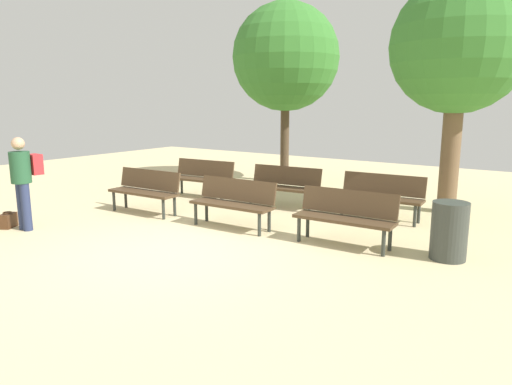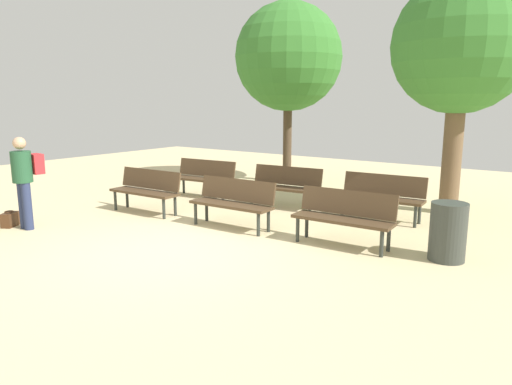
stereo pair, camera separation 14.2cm
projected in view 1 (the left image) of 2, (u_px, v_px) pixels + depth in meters
name	position (u px, v px, depth m)	size (l,w,h in m)	color
ground_plane	(176.00, 249.00, 7.29)	(24.00, 24.00, 0.00)	beige
bench_r0_c0	(146.00, 188.00, 9.60)	(1.62, 0.54, 0.87)	#4C3823
bench_r0_c1	(234.00, 200.00, 8.47)	(1.62, 0.53, 0.87)	#4C3823
bench_r0_c2	(346.00, 214.00, 7.43)	(1.62, 0.54, 0.87)	#4C3823
bench_r1_c0	(202.00, 176.00, 11.19)	(1.64, 0.62, 0.87)	#4C3823
bench_r1_c1	(284.00, 184.00, 10.09)	(1.63, 0.61, 0.87)	#4C3823
bench_r1_c2	(381.00, 194.00, 9.03)	(1.63, 0.58, 0.87)	#4C3823
tree_0	(286.00, 57.00, 12.74)	(2.91, 2.91, 4.89)	#4C3A28
tree_1	(459.00, 47.00, 9.10)	(2.65, 2.65, 4.65)	brown
visitor_with_backpack	(23.00, 178.00, 8.25)	(0.37, 0.55, 1.65)	navy
handbag	(8.00, 220.00, 8.52)	(0.32, 0.37, 0.29)	#4C2D19
trash_bin	(449.00, 231.00, 6.76)	(0.51, 0.51, 0.85)	#383D38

